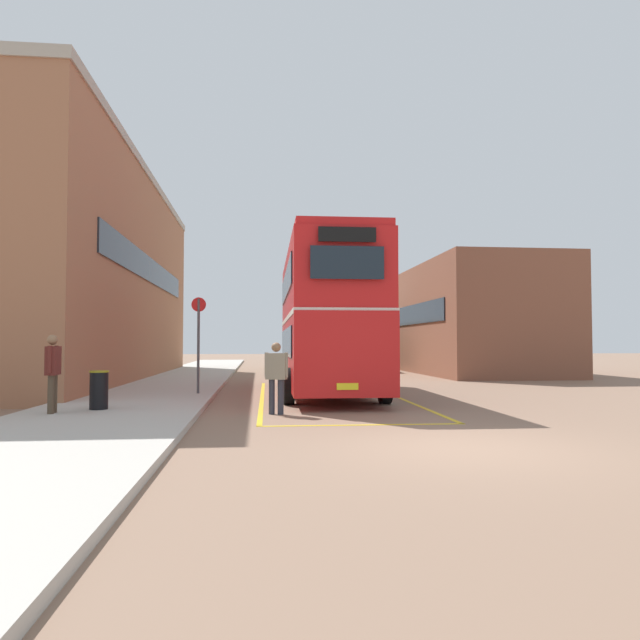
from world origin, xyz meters
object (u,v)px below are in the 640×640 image
object	(u,v)px
pedestrian_waiting_near	(53,368)
litter_bin	(99,390)
double_decker_bus	(325,317)
pedestrian_boarding	(276,373)
bus_stop_sign	(198,336)
single_deck_bus	(347,344)

from	to	relation	value
pedestrian_waiting_near	litter_bin	size ratio (longest dim) A/B	1.92
double_decker_bus	pedestrian_boarding	distance (m)	5.89
pedestrian_waiting_near	bus_stop_sign	size ratio (longest dim) A/B	0.58
pedestrian_boarding	pedestrian_waiting_near	world-z (taller)	pedestrian_waiting_near
double_decker_bus	pedestrian_boarding	world-z (taller)	double_decker_bus
double_decker_bus	pedestrian_waiting_near	size ratio (longest dim) A/B	6.28
double_decker_bus	single_deck_bus	distance (m)	18.53
litter_bin	single_deck_bus	bearing A→B (deg)	68.08
double_decker_bus	single_deck_bus	size ratio (longest dim) A/B	1.24
pedestrian_waiting_near	bus_stop_sign	world-z (taller)	bus_stop_sign
single_deck_bus	double_decker_bus	bearing A→B (deg)	-101.02
double_decker_bus	single_deck_bus	bearing A→B (deg)	78.98
double_decker_bus	bus_stop_sign	bearing A→B (deg)	-165.67
single_deck_bus	litter_bin	size ratio (longest dim) A/B	9.73
pedestrian_waiting_near	bus_stop_sign	xyz separation A→B (m)	(2.63, 4.81, 0.75)
pedestrian_waiting_near	litter_bin	distance (m)	1.18
double_decker_bus	litter_bin	xyz separation A→B (m)	(-5.85, -5.16, -1.93)
pedestrian_waiting_near	bus_stop_sign	bearing A→B (deg)	61.34
bus_stop_sign	litter_bin	bearing A→B (deg)	-113.88
double_decker_bus	bus_stop_sign	distance (m)	4.20
pedestrian_boarding	bus_stop_sign	world-z (taller)	bus_stop_sign
single_deck_bus	pedestrian_waiting_near	world-z (taller)	single_deck_bus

